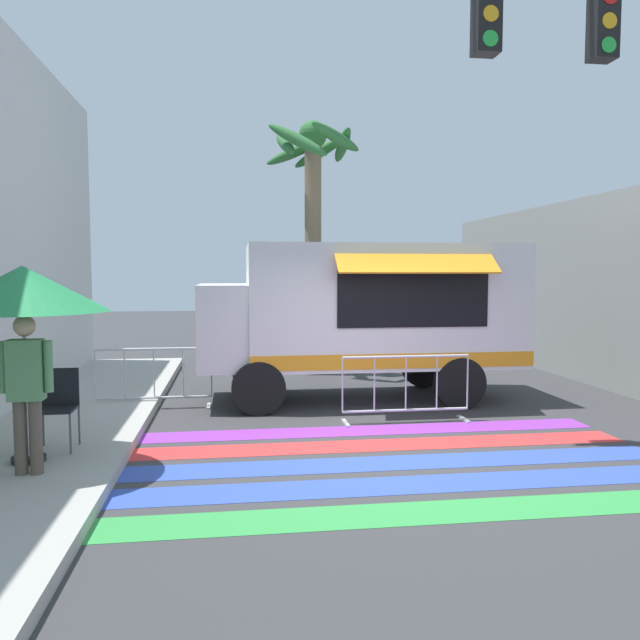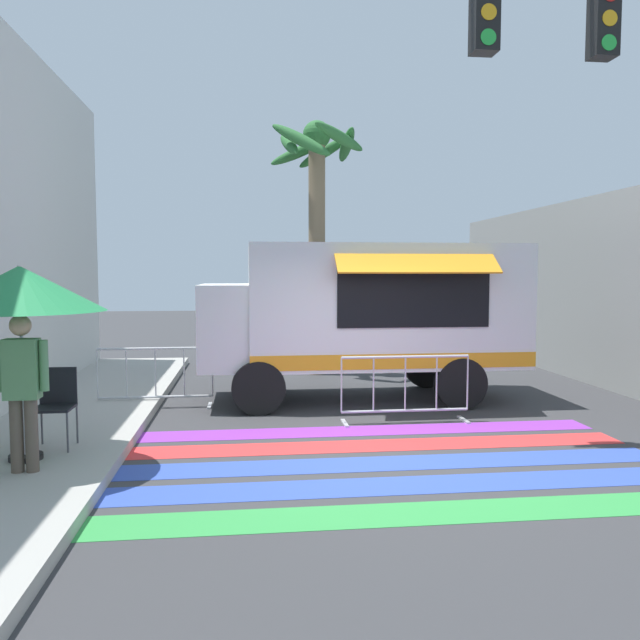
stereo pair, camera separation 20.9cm
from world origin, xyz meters
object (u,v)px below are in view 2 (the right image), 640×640
at_px(barricade_front, 405,390).
at_px(palm_tree, 317,199).
at_px(barricade_side, 156,378).
at_px(patio_umbrella, 20,290).
at_px(vendor_person, 22,384).
at_px(folding_chair, 56,399).
at_px(traffic_signal_pole, 606,96).
at_px(food_truck, 358,310).

xyz_separation_m(barricade_front, palm_tree, (-0.80, 4.62, 3.31)).
bearing_deg(barricade_side, patio_umbrella, -106.49).
xyz_separation_m(patio_umbrella, vendor_person, (0.15, -0.45, -0.96)).
height_order(folding_chair, barricade_side, folding_chair).
bearing_deg(palm_tree, barricade_side, -133.77).
relative_size(traffic_signal_pole, folding_chair, 6.70).
xyz_separation_m(food_truck, barricade_front, (0.39, -1.78, -1.08)).
xyz_separation_m(barricade_front, barricade_side, (-3.82, 1.47, -0.00)).
relative_size(vendor_person, barricade_side, 0.88).
xyz_separation_m(vendor_person, palm_tree, (3.83, 6.83, 2.73)).
distance_m(patio_umbrella, barricade_side, 3.71).
bearing_deg(food_truck, barricade_front, -77.73).
xyz_separation_m(traffic_signal_pole, palm_tree, (-3.15, 5.72, -0.70)).
bearing_deg(barricade_side, vendor_person, -102.43).
distance_m(folding_chair, barricade_side, 2.83).
distance_m(folding_chair, barricade_front, 4.76).
bearing_deg(vendor_person, traffic_signal_pole, 4.33).
xyz_separation_m(barricade_side, palm_tree, (3.02, 3.15, 3.31)).
xyz_separation_m(folding_chair, vendor_person, (-0.04, -0.97, 0.36)).
relative_size(traffic_signal_pole, palm_tree, 1.15).
distance_m(traffic_signal_pole, vendor_person, 7.85).
relative_size(folding_chair, palm_tree, 0.17).
distance_m(traffic_signal_pole, barricade_front, 4.78).
relative_size(patio_umbrella, barricade_side, 1.15).
distance_m(traffic_signal_pole, barricade_side, 7.79).
height_order(traffic_signal_pole, palm_tree, traffic_signal_pole).
distance_m(vendor_person, barricade_front, 5.16).
bearing_deg(traffic_signal_pole, barricade_side, 157.31).
distance_m(vendor_person, palm_tree, 8.29).
relative_size(vendor_person, palm_tree, 0.30).
height_order(food_truck, barricade_side, food_truck).
bearing_deg(traffic_signal_pole, barricade_front, 154.82).
height_order(traffic_signal_pole, patio_umbrella, traffic_signal_pole).
bearing_deg(barricade_side, traffic_signal_pole, -22.69).
distance_m(traffic_signal_pole, patio_umbrella, 7.56).
bearing_deg(folding_chair, food_truck, 27.14).
relative_size(traffic_signal_pole, barricade_side, 3.37).
bearing_deg(barricade_side, folding_chair, -105.94).
xyz_separation_m(food_truck, vendor_person, (-4.24, -3.99, -0.50)).
bearing_deg(patio_umbrella, food_truck, 38.89).
height_order(folding_chair, barricade_front, folding_chair).
bearing_deg(barricade_front, traffic_signal_pole, -25.18).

